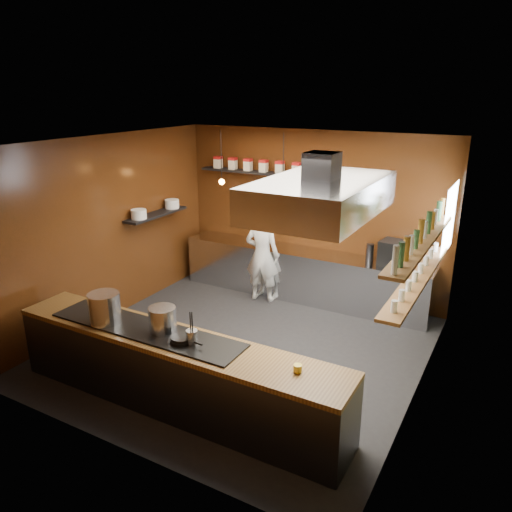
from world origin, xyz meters
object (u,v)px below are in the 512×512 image
Objects in this scene: extractor_hood at (321,196)px; stockpot_small at (163,320)px; chef at (262,255)px; espresso_machine at (393,253)px; stockpot_large at (104,308)px.

extractor_hood is 6.12× the size of stockpot_small.
espresso_machine is at bearing -176.66° from chef.
stockpot_large reaches higher than stockpot_small.
stockpot_large is 4.67m from espresso_machine.
extractor_hood reaches higher than chef.
stockpot_small is 3.33m from chef.
stockpot_large is at bearing -169.54° from stockpot_small.
stockpot_small is (-1.46, -1.15, -1.41)m from extractor_hood.
stockpot_large is at bearing -149.97° from extractor_hood.
stockpot_small is 0.80× the size of espresso_machine.
stockpot_small is at bearing -141.74° from extractor_hood.
extractor_hood is at bearing 122.65° from chef.
extractor_hood reaches higher than stockpot_large.
chef is at bearing -160.28° from espresso_machine.
extractor_hood reaches higher than stockpot_small.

